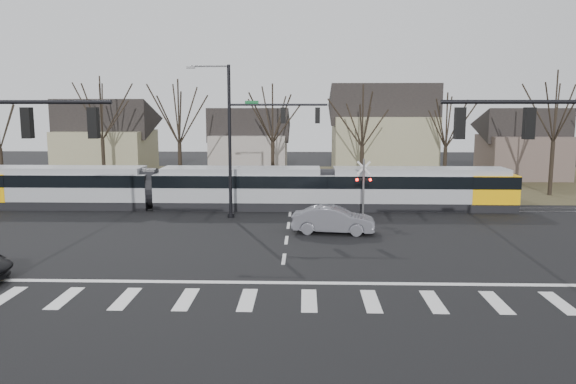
{
  "coord_description": "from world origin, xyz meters",
  "views": [
    {
      "loc": [
        1.0,
        -24.9,
        7.42
      ],
      "look_at": [
        0.0,
        9.0,
        2.3
      ],
      "focal_mm": 35.0,
      "sensor_mm": 36.0,
      "label": 1
    }
  ],
  "objects": [
    {
      "name": "crosswalk",
      "position": [
        0.0,
        -4.0,
        0.01
      ],
      "size": [
        27.0,
        2.6,
        0.01
      ],
      "color": "silver",
      "rests_on": "ground"
    },
    {
      "name": "signal_pole_far",
      "position": [
        -2.41,
        12.5,
        5.7
      ],
      "size": [
        9.28,
        0.44,
        10.2
      ],
      "color": "black",
      "rests_on": "ground"
    },
    {
      "name": "stop_line",
      "position": [
        0.0,
        -1.8,
        0.01
      ],
      "size": [
        28.0,
        0.35,
        0.01
      ],
      "primitive_type": "cube",
      "color": "silver",
      "rests_on": "ground"
    },
    {
      "name": "house_b",
      "position": [
        -5.0,
        36.0,
        3.97
      ],
      "size": [
        8.64,
        7.56,
        7.65
      ],
      "color": "gray",
      "rests_on": "ground"
    },
    {
      "name": "sedan",
      "position": [
        2.73,
        7.9,
        0.8
      ],
      "size": [
        2.86,
        5.28,
        1.61
      ],
      "primitive_type": "imported",
      "rotation": [
        0.0,
        0.0,
        1.45
      ],
      "color": "#5A5A62",
      "rests_on": "ground"
    },
    {
      "name": "tree_row",
      "position": [
        2.0,
        26.0,
        5.0
      ],
      "size": [
        59.2,
        7.2,
        10.0
      ],
      "color": "black",
      "rests_on": "ground"
    },
    {
      "name": "lane_dashes",
      "position": [
        0.0,
        16.0,
        0.01
      ],
      "size": [
        0.18,
        30.0,
        0.01
      ],
      "color": "silver",
      "rests_on": "ground"
    },
    {
      "name": "tram",
      "position": [
        -3.83,
        16.0,
        1.66
      ],
      "size": [
        40.29,
        2.99,
        3.05
      ],
      "color": "gray",
      "rests_on": "ground"
    },
    {
      "name": "grass_verge",
      "position": [
        0.0,
        32.0,
        0.01
      ],
      "size": [
        140.0,
        28.0,
        0.01
      ],
      "primitive_type": "cube",
      "color": "#38331E",
      "rests_on": "ground"
    },
    {
      "name": "rail_pair",
      "position": [
        0.0,
        15.8,
        0.03
      ],
      "size": [
        90.0,
        1.52,
        0.06
      ],
      "color": "#59595E",
      "rests_on": "ground"
    },
    {
      "name": "rail_crossing_signal",
      "position": [
        5.0,
        12.79,
        1.89
      ],
      "size": [
        1.08,
        0.36,
        4.0
      ],
      "color": "#59595B",
      "rests_on": "ground"
    },
    {
      "name": "ground",
      "position": [
        0.0,
        0.0,
        0.0
      ],
      "size": [
        140.0,
        140.0,
        0.0
      ],
      "primitive_type": "plane",
      "color": "black"
    },
    {
      "name": "house_c",
      "position": [
        9.0,
        33.0,
        5.23
      ],
      "size": [
        10.8,
        8.64,
        10.1
      ],
      "color": "gray",
      "rests_on": "ground"
    },
    {
      "name": "house_d",
      "position": [
        24.0,
        35.0,
        3.97
      ],
      "size": [
        8.64,
        7.56,
        7.65
      ],
      "color": "brown",
      "rests_on": "ground"
    },
    {
      "name": "house_a",
      "position": [
        -20.0,
        34.0,
        4.46
      ],
      "size": [
        9.72,
        8.64,
        8.6
      ],
      "color": "gray",
      "rests_on": "ground"
    }
  ]
}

